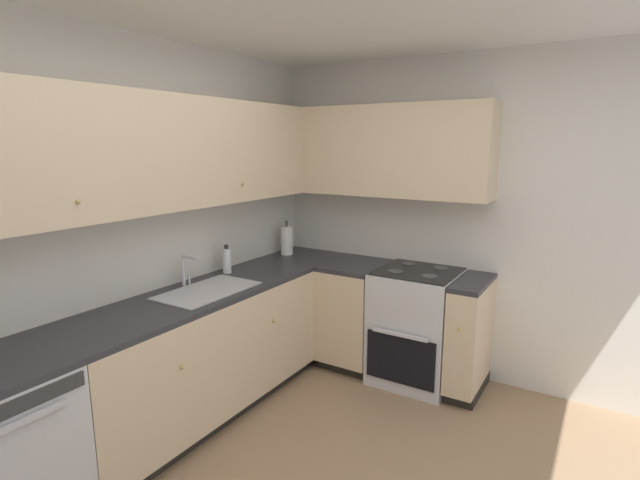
% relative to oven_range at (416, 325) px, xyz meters
% --- Properties ---
extents(wall_back, '(4.18, 0.05, 2.57)m').
position_rel_oven_range_xyz_m(wall_back, '(-1.76, 1.41, 0.83)').
color(wall_back, silver).
rests_on(wall_back, ground_plane).
extents(wall_right, '(0.05, 3.57, 2.57)m').
position_rel_oven_range_xyz_m(wall_right, '(0.31, -0.35, 0.83)').
color(wall_right, silver).
rests_on(wall_right, ground_plane).
extents(lower_cabinets_back, '(1.98, 0.62, 0.87)m').
position_rel_oven_range_xyz_m(lower_cabinets_back, '(-1.31, 1.08, -0.02)').
color(lower_cabinets_back, beige).
rests_on(lower_cabinets_back, ground_plane).
extents(countertop_back, '(3.19, 0.60, 0.03)m').
position_rel_oven_range_xyz_m(countertop_back, '(-1.31, 1.08, 0.43)').
color(countertop_back, '#2D2D33').
rests_on(countertop_back, lower_cabinets_back).
extents(lower_cabinets_right, '(0.62, 1.32, 0.87)m').
position_rel_oven_range_xyz_m(lower_cabinets_right, '(-0.02, 0.23, -0.02)').
color(lower_cabinets_right, beige).
rests_on(lower_cabinets_right, ground_plane).
extents(countertop_right, '(0.60, 1.32, 0.03)m').
position_rel_oven_range_xyz_m(countertop_right, '(-0.02, 0.23, 0.43)').
color(countertop_right, '#2D2D33').
rests_on(countertop_right, lower_cabinets_right).
extents(oven_range, '(0.68, 0.62, 1.05)m').
position_rel_oven_range_xyz_m(oven_range, '(0.00, 0.00, 0.00)').
color(oven_range, silver).
rests_on(oven_range, ground_plane).
extents(upper_cabinets_back, '(2.87, 0.34, 0.72)m').
position_rel_oven_range_xyz_m(upper_cabinets_back, '(-1.47, 1.22, 1.38)').
color(upper_cabinets_back, beige).
extents(upper_cabinets_right, '(0.32, 1.87, 0.72)m').
position_rel_oven_range_xyz_m(upper_cabinets_right, '(0.12, 0.45, 1.38)').
color(upper_cabinets_right, beige).
extents(sink, '(0.69, 0.40, 0.10)m').
position_rel_oven_range_xyz_m(sink, '(-1.24, 1.05, 0.40)').
color(sink, '#B7B7BC').
rests_on(sink, countertop_back).
extents(faucet, '(0.07, 0.16, 0.23)m').
position_rel_oven_range_xyz_m(faucet, '(-1.23, 1.26, 0.58)').
color(faucet, silver).
rests_on(faucet, countertop_back).
extents(soap_bottle, '(0.07, 0.07, 0.22)m').
position_rel_oven_range_xyz_m(soap_bottle, '(-0.82, 1.26, 0.54)').
color(soap_bottle, silver).
rests_on(soap_bottle, countertop_back).
extents(paper_towel_roll, '(0.11, 0.11, 0.32)m').
position_rel_oven_range_xyz_m(paper_towel_roll, '(-0.04, 1.24, 0.57)').
color(paper_towel_roll, white).
rests_on(paper_towel_roll, countertop_back).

